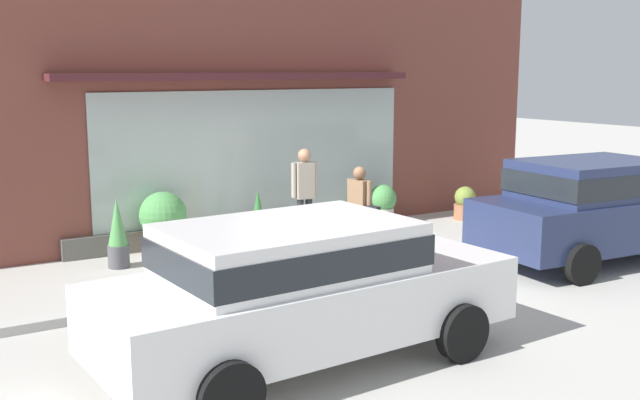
{
  "coord_description": "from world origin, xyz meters",
  "views": [
    {
      "loc": [
        -5.98,
        -9.38,
        3.1
      ],
      "look_at": [
        0.56,
        1.2,
        0.92
      ],
      "focal_mm": 42.32,
      "sensor_mm": 36.0,
      "label": 1
    }
  ],
  "objects_px": {
    "parked_car_navy": "(596,205)",
    "parked_car_white": "(300,284)",
    "pedestrian_passerby": "(305,189)",
    "potted_plant_low_front": "(118,234)",
    "fire_hydrant": "(312,240)",
    "potted_plant_trailing_edge": "(163,219)",
    "potted_plant_window_right": "(383,203)",
    "pedestrian_with_handbag": "(360,208)",
    "potted_plant_corner_tall": "(465,203)",
    "potted_plant_window_center": "(258,220)"
  },
  "relations": [
    {
      "from": "potted_plant_trailing_edge",
      "to": "potted_plant_window_center",
      "type": "relative_size",
      "value": 1.04
    },
    {
      "from": "pedestrian_passerby",
      "to": "potted_plant_window_center",
      "type": "xyz_separation_m",
      "value": [
        -0.74,
        0.34,
        -0.53
      ]
    },
    {
      "from": "potted_plant_trailing_edge",
      "to": "parked_car_white",
      "type": "bearing_deg",
      "value": -94.93
    },
    {
      "from": "pedestrian_passerby",
      "to": "potted_plant_low_front",
      "type": "bearing_deg",
      "value": -177.39
    },
    {
      "from": "fire_hydrant",
      "to": "pedestrian_passerby",
      "type": "height_order",
      "value": "pedestrian_passerby"
    },
    {
      "from": "potted_plant_trailing_edge",
      "to": "fire_hydrant",
      "type": "bearing_deg",
      "value": -48.95
    },
    {
      "from": "fire_hydrant",
      "to": "potted_plant_low_front",
      "type": "xyz_separation_m",
      "value": [
        -2.64,
        1.52,
        0.11
      ]
    },
    {
      "from": "potted_plant_corner_tall",
      "to": "potted_plant_trailing_edge",
      "type": "bearing_deg",
      "value": 176.15
    },
    {
      "from": "potted_plant_low_front",
      "to": "potted_plant_corner_tall",
      "type": "relative_size",
      "value": 1.62
    },
    {
      "from": "parked_car_white",
      "to": "potted_plant_trailing_edge",
      "type": "relative_size",
      "value": 4.29
    },
    {
      "from": "pedestrian_with_handbag",
      "to": "fire_hydrant",
      "type": "bearing_deg",
      "value": -121.51
    },
    {
      "from": "pedestrian_passerby",
      "to": "potted_plant_window_right",
      "type": "xyz_separation_m",
      "value": [
        2.21,
        0.69,
        -0.57
      ]
    },
    {
      "from": "parked_car_navy",
      "to": "potted_plant_window_right",
      "type": "distance_m",
      "value": 4.29
    },
    {
      "from": "parked_car_navy",
      "to": "potted_plant_trailing_edge",
      "type": "relative_size",
      "value": 3.99
    },
    {
      "from": "potted_plant_corner_tall",
      "to": "potted_plant_window_center",
      "type": "height_order",
      "value": "potted_plant_window_center"
    },
    {
      "from": "pedestrian_passerby",
      "to": "parked_car_navy",
      "type": "bearing_deg",
      "value": -37.01
    },
    {
      "from": "pedestrian_with_handbag",
      "to": "potted_plant_low_front",
      "type": "height_order",
      "value": "pedestrian_with_handbag"
    },
    {
      "from": "parked_car_navy",
      "to": "potted_plant_window_center",
      "type": "relative_size",
      "value": 4.13
    },
    {
      "from": "parked_car_white",
      "to": "potted_plant_trailing_edge",
      "type": "xyz_separation_m",
      "value": [
        0.46,
        5.38,
        -0.28
      ]
    },
    {
      "from": "parked_car_navy",
      "to": "parked_car_white",
      "type": "xyz_separation_m",
      "value": [
        -6.24,
        -1.24,
        -0.05
      ]
    },
    {
      "from": "parked_car_navy",
      "to": "potted_plant_low_front",
      "type": "bearing_deg",
      "value": 155.42
    },
    {
      "from": "fire_hydrant",
      "to": "potted_plant_trailing_edge",
      "type": "height_order",
      "value": "potted_plant_trailing_edge"
    },
    {
      "from": "pedestrian_passerby",
      "to": "potted_plant_window_center",
      "type": "relative_size",
      "value": 1.68
    },
    {
      "from": "fire_hydrant",
      "to": "parked_car_navy",
      "type": "bearing_deg",
      "value": -28.04
    },
    {
      "from": "potted_plant_low_front",
      "to": "potted_plant_corner_tall",
      "type": "xyz_separation_m",
      "value": [
        7.3,
        0.03,
        -0.19
      ]
    },
    {
      "from": "pedestrian_passerby",
      "to": "potted_plant_corner_tall",
      "type": "height_order",
      "value": "pedestrian_passerby"
    },
    {
      "from": "potted_plant_trailing_edge",
      "to": "potted_plant_window_right",
      "type": "xyz_separation_m",
      "value": [
        4.54,
        -0.06,
        -0.15
      ]
    },
    {
      "from": "parked_car_navy",
      "to": "potted_plant_low_front",
      "type": "relative_size",
      "value": 3.82
    },
    {
      "from": "fire_hydrant",
      "to": "pedestrian_passerby",
      "type": "relative_size",
      "value": 0.5
    },
    {
      "from": "pedestrian_passerby",
      "to": "parked_car_white",
      "type": "relative_size",
      "value": 0.38
    },
    {
      "from": "pedestrian_passerby",
      "to": "parked_car_navy",
      "type": "distance_m",
      "value": 4.84
    },
    {
      "from": "fire_hydrant",
      "to": "parked_car_white",
      "type": "xyz_separation_m",
      "value": [
        -2.19,
        -3.4,
        0.46
      ]
    },
    {
      "from": "pedestrian_with_handbag",
      "to": "potted_plant_window_center",
      "type": "distance_m",
      "value": 2.06
    },
    {
      "from": "pedestrian_with_handbag",
      "to": "potted_plant_corner_tall",
      "type": "xyz_separation_m",
      "value": [
        3.87,
        1.77,
        -0.56
      ]
    },
    {
      "from": "pedestrian_with_handbag",
      "to": "potted_plant_corner_tall",
      "type": "relative_size",
      "value": 2.27
    },
    {
      "from": "pedestrian_with_handbag",
      "to": "parked_car_navy",
      "type": "bearing_deg",
      "value": 43.02
    },
    {
      "from": "pedestrian_passerby",
      "to": "potted_plant_corner_tall",
      "type": "distance_m",
      "value": 4.12
    },
    {
      "from": "potted_plant_window_center",
      "to": "pedestrian_passerby",
      "type": "bearing_deg",
      "value": -24.49
    },
    {
      "from": "pedestrian_passerby",
      "to": "potted_plant_window_right",
      "type": "height_order",
      "value": "pedestrian_passerby"
    },
    {
      "from": "pedestrian_with_handbag",
      "to": "potted_plant_corner_tall",
      "type": "distance_m",
      "value": 4.29
    },
    {
      "from": "pedestrian_with_handbag",
      "to": "potted_plant_window_center",
      "type": "height_order",
      "value": "pedestrian_with_handbag"
    },
    {
      "from": "potted_plant_low_front",
      "to": "potted_plant_trailing_edge",
      "type": "xyz_separation_m",
      "value": [
        0.92,
        0.46,
        0.06
      ]
    },
    {
      "from": "pedestrian_passerby",
      "to": "potted_plant_corner_tall",
      "type": "relative_size",
      "value": 2.51
    },
    {
      "from": "parked_car_white",
      "to": "potted_plant_window_center",
      "type": "relative_size",
      "value": 4.44
    },
    {
      "from": "potted_plant_trailing_edge",
      "to": "potted_plant_window_right",
      "type": "relative_size",
      "value": 1.29
    },
    {
      "from": "potted_plant_window_right",
      "to": "pedestrian_with_handbag",
      "type": "bearing_deg",
      "value": -133.56
    },
    {
      "from": "fire_hydrant",
      "to": "potted_plant_low_front",
      "type": "relative_size",
      "value": 0.78
    },
    {
      "from": "potted_plant_window_right",
      "to": "potted_plant_window_center",
      "type": "relative_size",
      "value": 0.8
    },
    {
      "from": "parked_car_white",
      "to": "potted_plant_low_front",
      "type": "xyz_separation_m",
      "value": [
        -0.45,
        4.92,
        -0.35
      ]
    },
    {
      "from": "potted_plant_low_front",
      "to": "potted_plant_corner_tall",
      "type": "distance_m",
      "value": 7.3
    }
  ]
}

